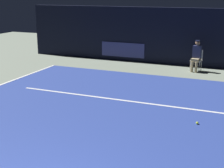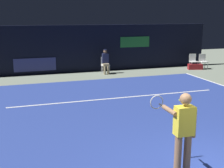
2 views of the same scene
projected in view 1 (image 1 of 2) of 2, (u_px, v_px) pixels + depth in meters
ground_plane at (112, 124)px, 8.74m from camera, size 30.87×30.87×0.00m
court_surface at (112, 124)px, 8.74m from camera, size 10.50×10.97×0.01m
line_service at (136, 102)px, 10.45m from camera, size 8.19×0.10×0.01m
back_wall at (179, 37)px, 15.41m from camera, size 15.23×0.33×2.60m
line_judge_on_chair at (196, 55)px, 14.31m from camera, size 0.48×0.56×1.32m
tennis_ball at (197, 123)px, 8.72m from camera, size 0.07×0.07×0.07m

